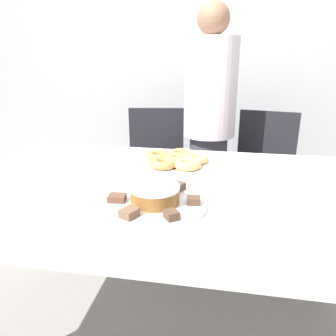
# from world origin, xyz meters

# --- Properties ---
(wall_back) EXTENTS (8.00, 0.05, 2.60)m
(wall_back) POSITION_xyz_m (0.00, 1.64, 1.30)
(wall_back) COLOR #A8AAAD
(wall_back) RESTS_ON ground_plane
(table) EXTENTS (1.69, 1.08, 0.78)m
(table) POSITION_xyz_m (0.00, 0.00, 0.70)
(table) COLOR silver
(table) RESTS_ON ground_plane
(person_standing) EXTENTS (0.33, 0.33, 1.57)m
(person_standing) POSITION_xyz_m (0.13, 0.95, 0.83)
(person_standing) COLOR #383842
(person_standing) RESTS_ON ground_plane
(office_chair_left) EXTENTS (0.51, 0.51, 0.91)m
(office_chair_left) POSITION_xyz_m (-0.24, 0.98, 0.44)
(office_chair_left) COLOR black
(office_chair_left) RESTS_ON ground_plane
(office_chair_right) EXTENTS (0.52, 0.52, 0.91)m
(office_chair_right) POSITION_xyz_m (0.50, 0.98, 0.44)
(office_chair_right) COLOR black
(office_chair_right) RESTS_ON ground_plane
(plate_cake) EXTENTS (0.36, 0.36, 0.01)m
(plate_cake) POSITION_xyz_m (0.01, -0.18, 0.78)
(plate_cake) COLOR white
(plate_cake) RESTS_ON table
(plate_donuts) EXTENTS (0.38, 0.38, 0.01)m
(plate_donuts) POSITION_xyz_m (0.03, 0.27, 0.78)
(plate_donuts) COLOR white
(plate_donuts) RESTS_ON table
(frosted_cake) EXTENTS (0.17, 0.17, 0.06)m
(frosted_cake) POSITION_xyz_m (0.01, -0.18, 0.82)
(frosted_cake) COLOR brown
(frosted_cake) RESTS_ON plate_cake
(lamington_0) EXTENTS (0.06, 0.06, 0.03)m
(lamington_0) POSITION_xyz_m (0.09, -0.29, 0.80)
(lamington_0) COLOR #513828
(lamington_0) RESTS_ON plate_cake
(lamington_1) EXTENTS (0.05, 0.04, 0.03)m
(lamington_1) POSITION_xyz_m (0.15, -0.17, 0.80)
(lamington_1) COLOR #513828
(lamington_1) RESTS_ON plate_cake
(lamington_2) EXTENTS (0.07, 0.07, 0.03)m
(lamington_2) POSITION_xyz_m (0.07, -0.06, 0.80)
(lamington_2) COLOR brown
(lamington_2) RESTS_ON plate_cake
(lamington_3) EXTENTS (0.07, 0.08, 0.03)m
(lamington_3) POSITION_xyz_m (-0.06, -0.07, 0.80)
(lamington_3) COLOR #513828
(lamington_3) RESTS_ON plate_cake
(lamington_4) EXTENTS (0.06, 0.05, 0.02)m
(lamington_4) POSITION_xyz_m (-0.12, -0.19, 0.80)
(lamington_4) COLOR brown
(lamington_4) RESTS_ON plate_cake
(lamington_5) EXTENTS (0.06, 0.07, 0.03)m
(lamington_5) POSITION_xyz_m (-0.04, -0.30, 0.80)
(lamington_5) COLOR brown
(lamington_5) RESTS_ON plate_cake
(donut_0) EXTENTS (0.12, 0.12, 0.04)m
(donut_0) POSITION_xyz_m (0.03, 0.27, 0.81)
(donut_0) COLOR #D18E4C
(donut_0) RESTS_ON plate_donuts
(donut_1) EXTENTS (0.13, 0.13, 0.04)m
(donut_1) POSITION_xyz_m (-0.07, 0.31, 0.81)
(donut_1) COLOR #C68447
(donut_1) RESTS_ON plate_donuts
(donut_2) EXTENTS (0.12, 0.12, 0.04)m
(donut_2) POSITION_xyz_m (-0.03, 0.19, 0.81)
(donut_2) COLOR #C68447
(donut_2) RESTS_ON plate_donuts
(donut_3) EXTENTS (0.13, 0.13, 0.04)m
(donut_3) POSITION_xyz_m (0.08, 0.20, 0.81)
(donut_3) COLOR #E5AD66
(donut_3) RESTS_ON plate_donuts
(donut_4) EXTENTS (0.11, 0.11, 0.03)m
(donut_4) POSITION_xyz_m (0.11, 0.30, 0.80)
(donut_4) COLOR #E5AD66
(donut_4) RESTS_ON plate_donuts
(donut_5) EXTENTS (0.12, 0.12, 0.03)m
(donut_5) POSITION_xyz_m (0.03, 0.38, 0.80)
(donut_5) COLOR tan
(donut_5) RESTS_ON plate_donuts
(napkin) EXTENTS (0.19, 0.17, 0.01)m
(napkin) POSITION_xyz_m (-0.53, 0.06, 0.78)
(napkin) COLOR white
(napkin) RESTS_ON table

